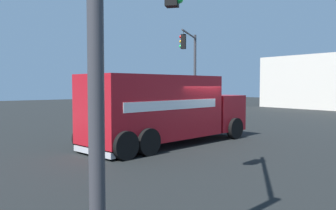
# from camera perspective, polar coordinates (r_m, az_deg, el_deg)

# --- Properties ---
(ground_plane) EXTENTS (100.00, 100.00, 0.00)m
(ground_plane) POSITION_cam_1_polar(r_m,az_deg,el_deg) (15.80, 3.55, -6.03)
(ground_plane) COLOR black
(delivery_truck) EXTENTS (3.80, 8.43, 2.94)m
(delivery_truck) POSITION_cam_1_polar(r_m,az_deg,el_deg) (14.96, -0.40, -0.64)
(delivery_truck) COLOR #AD141E
(delivery_truck) RESTS_ON ground
(traffic_light_primary) EXTENTS (3.23, 3.84, 5.88)m
(traffic_light_primary) POSITION_cam_1_polar(r_m,az_deg,el_deg) (5.96, -5.18, 16.56)
(traffic_light_primary) COLOR #38383D
(traffic_light_primary) RESTS_ON ground
(traffic_light_secondary) EXTENTS (2.70, 3.56, 6.37)m
(traffic_light_secondary) POSITION_cam_1_polar(r_m,az_deg,el_deg) (25.75, 3.81, 6.86)
(traffic_light_secondary) COLOR #38383D
(traffic_light_secondary) RESTS_ON ground
(sedan_white) EXTENTS (2.11, 4.33, 1.31)m
(sedan_white) POSITION_cam_1_polar(r_m,az_deg,el_deg) (29.46, -4.83, -0.51)
(sedan_white) COLOR white
(sedan_white) RESTS_ON ground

